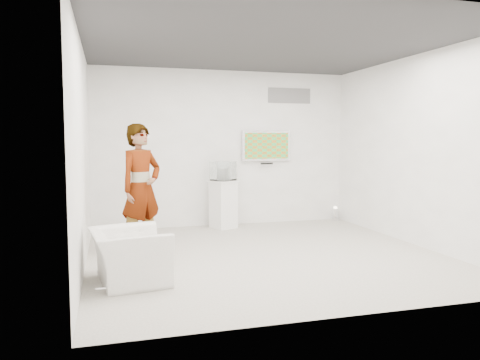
% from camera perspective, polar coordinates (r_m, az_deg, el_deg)
% --- Properties ---
extents(room, '(5.01, 5.01, 3.00)m').
position_cam_1_polar(room, '(6.72, 3.16, 3.48)').
color(room, beige).
rests_on(room, ground).
extents(tv, '(1.00, 0.08, 0.60)m').
position_cam_1_polar(tv, '(9.31, 3.20, 4.19)').
color(tv, silver).
rests_on(tv, room).
extents(logo_decal, '(0.90, 0.02, 0.30)m').
position_cam_1_polar(logo_decal, '(9.56, 6.04, 10.19)').
color(logo_decal, slate).
rests_on(logo_decal, room).
extents(person, '(0.83, 0.77, 1.91)m').
position_cam_1_polar(person, '(7.03, -11.96, -1.02)').
color(person, white).
rests_on(person, room).
extents(armchair, '(0.96, 1.07, 0.62)m').
position_cam_1_polar(armchair, '(5.69, -13.35, -9.01)').
color(armchair, white).
rests_on(armchair, room).
extents(pedestal, '(0.58, 0.58, 0.90)m').
position_cam_1_polar(pedestal, '(8.85, -2.04, -2.98)').
color(pedestal, white).
rests_on(pedestal, room).
extents(floor_uplight, '(0.23, 0.23, 0.28)m').
position_cam_1_polar(floor_uplight, '(9.91, 11.54, -4.05)').
color(floor_uplight, white).
rests_on(floor_uplight, room).
extents(vitrine, '(0.50, 0.50, 0.36)m').
position_cam_1_polar(vitrine, '(8.79, -2.06, 1.11)').
color(vitrine, white).
rests_on(vitrine, pedestal).
extents(console, '(0.15, 0.16, 0.23)m').
position_cam_1_polar(console, '(8.79, -2.06, 0.68)').
color(console, white).
rests_on(console, pedestal).
extents(wii_remote, '(0.07, 0.14, 0.03)m').
position_cam_1_polar(wii_remote, '(7.27, -11.28, 5.20)').
color(wii_remote, white).
rests_on(wii_remote, person).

